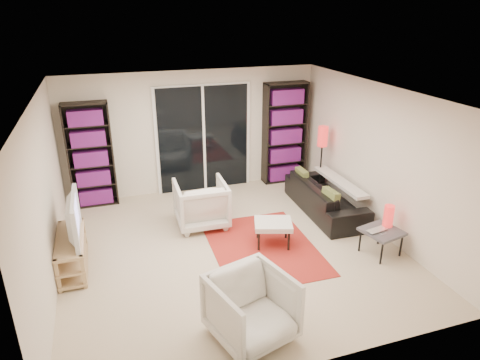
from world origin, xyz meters
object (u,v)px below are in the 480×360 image
Objects in this scene: bookshelf_right at (285,133)px; sofa at (325,197)px; bookshelf_left at (91,156)px; floor_lamp at (322,143)px; tv_stand at (72,252)px; side_table at (382,233)px; ottoman at (273,225)px; armchair_back at (201,204)px; armchair_front at (252,308)px.

bookshelf_right is 1.81m from sofa.
floor_lamp is at bearing -12.81° from bookshelf_left.
tv_stand is at bearing -99.35° from bookshelf_left.
sofa is at bearing 93.58° from side_table.
floor_lamp is (1.59, 1.47, 0.73)m from ottoman.
bookshelf_right reaches higher than sofa.
bookshelf_left reaches higher than floor_lamp.
floor_lamp is at bearing -69.58° from bookshelf_right.
sofa is at bearing 6.69° from tv_stand.
tv_stand is 1.36× the size of armchair_back.
bookshelf_left reaches higher than ottoman.
armchair_back is (2.06, 0.72, 0.13)m from tv_stand.
sofa is 3.51m from armchair_front.
armchair_back is at bearing 86.39° from sofa.
bookshelf_left is 2.30m from armchair_back.
armchair_front is at bearing -156.76° from side_table.
armchair_front is at bearing 139.72° from sofa.
ottoman is at bearing 152.27° from side_table.
floor_lamp is (4.56, 1.19, 0.81)m from tv_stand.
bookshelf_left is 2.29m from tv_stand.
armchair_front is 4.24m from floor_lamp.
armchair_front reaches higher than ottoman.
bookshelf_right is at bearing 110.42° from floor_lamp.
bookshelf_left is 3.62m from ottoman.
ottoman is 1.09× the size of side_table.
bookshelf_right is 4.79m from tv_stand.
bookshelf_right is at bearing 63.03° from ottoman.
ottoman is 1.63m from side_table.
tv_stand is (-4.20, -2.15, -0.79)m from bookshelf_right.
bookshelf_left is 5.20m from side_table.
bookshelf_left is at bearing -38.25° from armchair_back.
armchair_back is at bearing -39.91° from bookshelf_left.
bookshelf_right is at bearing 45.96° from armchair_front.
ottoman is at bearing 122.19° from sofa.
tv_stand is 0.59× the size of sofa.
floor_lamp is (4.21, -0.96, 0.10)m from bookshelf_left.
bookshelf_right is 1.49× the size of floor_lamp.
tv_stand is 1.70× the size of ottoman.
tv_stand is 4.78m from floor_lamp.
armchair_front is (1.61, -4.24, -0.58)m from bookshelf_left.
ottoman is at bearing -116.97° from bookshelf_right.
bookshelf_right is 2.42× the size of armchair_back.
sofa is 1.07m from floor_lamp.
armchair_back is (1.71, -1.43, -0.58)m from bookshelf_left.
armchair_front is 1.35× the size of side_table.
sofa is at bearing -86.16° from bookshelf_right.
armchair_back is at bearing -146.37° from bookshelf_right.
sofa is 3.14× the size of side_table.
floor_lamp is at bearing 42.80° from ottoman.
bookshelf_left is at bearing 94.59° from armchair_front.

